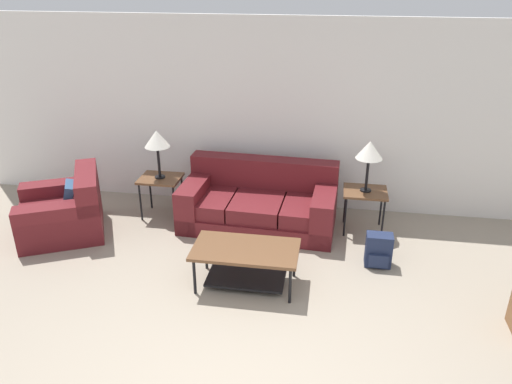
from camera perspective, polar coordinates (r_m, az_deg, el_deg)
The scene contains 9 objects.
wall_back at distance 6.83m, azimuth 3.21°, elevation 8.63°, with size 9.04×0.06×2.60m.
couch at distance 6.57m, azimuth 0.39°, elevation -1.40°, with size 2.03×1.09×0.82m.
armchair at distance 6.83m, azimuth -21.01°, elevation -2.16°, with size 1.33×1.33×0.80m.
coffee_table at distance 5.33m, azimuth -1.19°, elevation -7.53°, with size 1.12×0.61×0.46m.
side_table_left at distance 6.84m, azimuth -10.86°, elevation 1.17°, with size 0.55×0.46×0.56m.
side_table_right at distance 6.47m, azimuth 12.36°, elevation -0.35°, with size 0.55×0.46×0.56m.
table_lamp_left at distance 6.63m, azimuth -11.26°, elevation 5.89°, with size 0.33×0.33×0.66m.
table_lamp_right at distance 6.25m, azimuth 12.84°, elevation 4.59°, with size 0.33×0.33×0.66m.
backpack at distance 5.90m, azimuth 13.83°, elevation -6.52°, with size 0.30×0.26×0.39m.
Camera 1 is at (0.68, -2.75, 3.16)m, focal length 35.00 mm.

